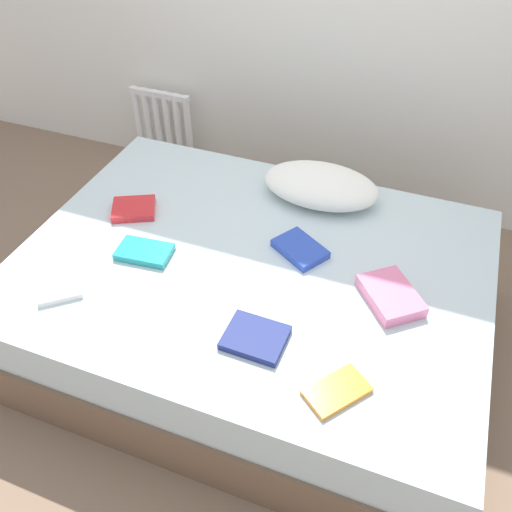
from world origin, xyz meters
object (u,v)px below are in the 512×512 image
(radiator, at_px, (163,124))
(textbook_blue, at_px, (300,249))
(bed, at_px, (252,300))
(textbook_pink, at_px, (391,296))
(textbook_white, at_px, (59,281))
(textbook_teal, at_px, (144,252))
(textbook_orange, at_px, (337,391))
(textbook_navy, at_px, (255,338))
(pillow, at_px, (321,185))
(textbook_red, at_px, (134,209))

(radiator, relative_size, textbook_blue, 2.08)
(bed, bearing_deg, textbook_pink, -2.30)
(textbook_white, bearing_deg, bed, 81.11)
(textbook_blue, bearing_deg, radiator, 171.55)
(bed, relative_size, textbook_teal, 8.75)
(radiator, height_order, textbook_orange, radiator)
(textbook_navy, bearing_deg, pillow, 92.33)
(bed, height_order, textbook_blue, textbook_blue)
(textbook_white, distance_m, textbook_red, 0.52)
(bed, height_order, pillow, pillow)
(textbook_orange, bearing_deg, textbook_pink, 27.20)
(textbook_teal, height_order, textbook_white, textbook_teal)
(textbook_red, bearing_deg, textbook_white, -121.06)
(pillow, height_order, textbook_navy, pillow)
(textbook_teal, bearing_deg, textbook_orange, -27.47)
(textbook_pink, distance_m, textbook_red, 1.23)
(radiator, relative_size, textbook_red, 2.34)
(radiator, relative_size, textbook_navy, 2.07)
(bed, xyz_separation_m, textbook_pink, (0.59, -0.02, 0.28))
(textbook_white, bearing_deg, textbook_blue, 81.90)
(bed, relative_size, textbook_navy, 9.09)
(textbook_red, bearing_deg, textbook_orange, -55.03)
(textbook_white, bearing_deg, pillow, 98.80)
(radiator, distance_m, textbook_teal, 1.50)
(pillow, relative_size, textbook_teal, 2.42)
(textbook_pink, relative_size, textbook_red, 1.29)
(textbook_navy, xyz_separation_m, textbook_pink, (0.42, 0.37, 0.01))
(textbook_teal, bearing_deg, pillow, 42.62)
(textbook_pink, bearing_deg, pillow, 179.24)
(textbook_navy, bearing_deg, textbook_orange, -17.16)
(textbook_navy, xyz_separation_m, textbook_white, (-0.85, -0.01, -0.00))
(textbook_navy, relative_size, textbook_white, 0.93)
(textbook_navy, height_order, textbook_red, textbook_red)
(textbook_orange, bearing_deg, textbook_blue, 64.94)
(bed, xyz_separation_m, textbook_navy, (0.17, -0.40, 0.27))
(textbook_blue, height_order, textbook_navy, textbook_blue)
(bed, xyz_separation_m, radiator, (-1.10, 1.20, 0.07))
(bed, distance_m, textbook_white, 0.83)
(radiator, height_order, textbook_teal, radiator)
(radiator, distance_m, textbook_navy, 2.05)
(textbook_teal, bearing_deg, bed, 10.95)
(textbook_teal, distance_m, textbook_navy, 0.66)
(bed, relative_size, textbook_blue, 9.15)
(radiator, bearing_deg, textbook_teal, -63.79)
(radiator, height_order, textbook_navy, radiator)
(textbook_blue, bearing_deg, textbook_teal, -125.70)
(bed, height_order, radiator, radiator)
(textbook_pink, height_order, textbook_red, textbook_pink)
(textbook_white, height_order, textbook_red, textbook_red)
(bed, distance_m, textbook_blue, 0.34)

